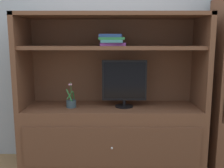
# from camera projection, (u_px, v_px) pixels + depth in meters

# --- Properties ---
(painted_rear_wall) EXTENTS (6.00, 0.10, 2.80)m
(painted_rear_wall) POSITION_uv_depth(u_px,v_px,m) (112.00, 38.00, 2.94)
(painted_rear_wall) COLOR #9EA8B2
(painted_rear_wall) RESTS_ON ground_plane
(media_console) EXTENTS (1.89, 0.57, 1.64)m
(media_console) POSITION_uv_depth(u_px,v_px,m) (112.00, 121.00, 2.75)
(media_console) COLOR brown
(media_console) RESTS_ON ground_plane
(tv_monitor) EXTENTS (0.46, 0.19, 0.49)m
(tv_monitor) POSITION_uv_depth(u_px,v_px,m) (124.00, 83.00, 2.66)
(tv_monitor) COLOR black
(tv_monitor) RESTS_ON media_console
(potted_plant) EXTENTS (0.10, 0.10, 0.27)m
(potted_plant) POSITION_uv_depth(u_px,v_px,m) (71.00, 103.00, 2.67)
(potted_plant) COLOR #384C56
(potted_plant) RESTS_ON media_console
(magazine_stack) EXTENTS (0.27, 0.33, 0.12)m
(magazine_stack) POSITION_uv_depth(u_px,v_px,m) (112.00, 40.00, 2.60)
(magazine_stack) COLOR purple
(magazine_stack) RESTS_ON media_console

